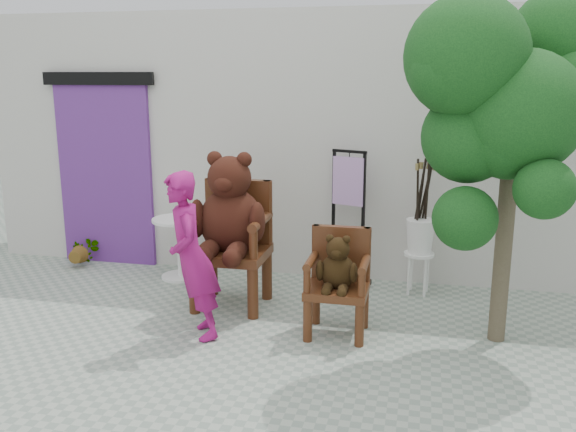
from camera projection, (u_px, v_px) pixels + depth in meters
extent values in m
plane|color=#959F8E|center=(306.00, 387.00, 4.58)|extent=(60.00, 60.00, 0.00)
cube|color=beige|center=(357.00, 144.00, 7.19)|extent=(9.00, 1.00, 3.00)
cube|color=#602B81|center=(106.00, 175.00, 7.43)|extent=(1.20, 0.08, 2.20)
cube|color=black|center=(97.00, 79.00, 7.13)|extent=(1.40, 0.06, 0.15)
cylinder|color=#3C1D0D|center=(194.00, 289.00, 5.97)|extent=(0.11, 0.11, 0.50)
cylinder|color=#3C1D0D|center=(213.00, 272.00, 6.48)|extent=(0.11, 0.11, 0.50)
cylinder|color=#3C1D0D|center=(253.00, 293.00, 5.84)|extent=(0.11, 0.11, 0.50)
cylinder|color=#3C1D0D|center=(267.00, 276.00, 6.35)|extent=(0.11, 0.11, 0.50)
cube|color=#3C1D0D|center=(231.00, 254.00, 6.09)|extent=(0.72, 0.66, 0.10)
cube|color=#3C1D0D|center=(239.00, 211.00, 6.27)|extent=(0.68, 0.10, 0.66)
cylinder|color=#3C1D0D|center=(210.00, 209.00, 6.34)|extent=(0.10, 0.10, 0.66)
cylinder|color=#3C1D0D|center=(191.00, 240.00, 5.86)|extent=(0.08, 0.08, 0.30)
cylinder|color=#3C1D0D|center=(201.00, 218.00, 6.08)|extent=(0.10, 0.62, 0.10)
cylinder|color=#3C1D0D|center=(268.00, 212.00, 6.21)|extent=(0.10, 0.10, 0.66)
cylinder|color=#3C1D0D|center=(253.00, 244.00, 5.72)|extent=(0.08, 0.08, 0.30)
cylinder|color=#3C1D0D|center=(261.00, 222.00, 5.95)|extent=(0.10, 0.62, 0.10)
ellipsoid|color=black|center=(231.00, 222.00, 6.05)|extent=(0.64, 0.55, 0.68)
sphere|color=black|center=(229.00, 178.00, 5.92)|extent=(0.43, 0.43, 0.43)
ellipsoid|color=black|center=(224.00, 184.00, 5.76)|extent=(0.19, 0.15, 0.15)
sphere|color=black|center=(215.00, 159.00, 5.92)|extent=(0.15, 0.15, 0.15)
sphere|color=black|center=(244.00, 160.00, 5.85)|extent=(0.15, 0.15, 0.15)
ellipsoid|color=black|center=(197.00, 219.00, 5.97)|extent=(0.15, 0.21, 0.39)
ellipsoid|color=black|center=(209.00, 250.00, 5.85)|extent=(0.19, 0.38, 0.19)
sphere|color=black|center=(203.00, 257.00, 5.72)|extent=(0.18, 0.18, 0.18)
ellipsoid|color=black|center=(257.00, 222.00, 5.84)|extent=(0.15, 0.21, 0.39)
ellipsoid|color=black|center=(236.00, 252.00, 5.79)|extent=(0.19, 0.38, 0.19)
sphere|color=black|center=(232.00, 259.00, 5.66)|extent=(0.18, 0.18, 0.18)
cylinder|color=#3C1D0D|center=(308.00, 321.00, 5.34)|extent=(0.08, 0.08, 0.38)
cylinder|color=#3C1D0D|center=(316.00, 304.00, 5.73)|extent=(0.08, 0.08, 0.38)
cylinder|color=#3C1D0D|center=(359.00, 325.00, 5.24)|extent=(0.08, 0.08, 0.38)
cylinder|color=#3C1D0D|center=(364.00, 308.00, 5.63)|extent=(0.08, 0.08, 0.38)
cube|color=#3C1D0D|center=(337.00, 290.00, 5.44)|extent=(0.55, 0.50, 0.07)
cube|color=#3C1D0D|center=(341.00, 253.00, 5.57)|extent=(0.52, 0.07, 0.50)
cylinder|color=#3C1D0D|center=(316.00, 251.00, 5.62)|extent=(0.07, 0.07, 0.50)
cylinder|color=#3C1D0D|center=(307.00, 280.00, 5.26)|extent=(0.06, 0.06, 0.23)
cylinder|color=#3C1D0D|center=(311.00, 260.00, 5.43)|extent=(0.07, 0.48, 0.07)
cylinder|color=#3C1D0D|center=(367.00, 254.00, 5.52)|extent=(0.07, 0.07, 0.50)
cylinder|color=#3C1D0D|center=(362.00, 284.00, 5.16)|extent=(0.06, 0.06, 0.23)
cylinder|color=#3C1D0D|center=(365.00, 264.00, 5.32)|extent=(0.07, 0.48, 0.07)
ellipsoid|color=black|center=(338.00, 272.00, 5.40)|extent=(0.31, 0.27, 0.33)
sphere|color=black|center=(338.00, 249.00, 5.34)|extent=(0.21, 0.21, 0.21)
ellipsoid|color=black|center=(336.00, 253.00, 5.26)|extent=(0.09, 0.08, 0.08)
sphere|color=black|center=(330.00, 239.00, 5.34)|extent=(0.07, 0.07, 0.07)
sphere|color=black|center=(346.00, 240.00, 5.31)|extent=(0.07, 0.07, 0.07)
ellipsoid|color=black|center=(320.00, 271.00, 5.36)|extent=(0.07, 0.10, 0.19)
ellipsoid|color=black|center=(327.00, 288.00, 5.31)|extent=(0.09, 0.18, 0.09)
sphere|color=black|center=(326.00, 292.00, 5.24)|extent=(0.09, 0.09, 0.09)
ellipsoid|color=black|center=(353.00, 273.00, 5.30)|extent=(0.07, 0.10, 0.19)
ellipsoid|color=black|center=(343.00, 289.00, 5.28)|extent=(0.09, 0.18, 0.09)
sphere|color=black|center=(342.00, 293.00, 5.21)|extent=(0.09, 0.09, 0.09)
imported|color=#9B1366|center=(192.00, 257.00, 5.31)|extent=(0.57, 0.65, 1.50)
cylinder|color=white|center=(179.00, 220.00, 6.91)|extent=(0.60, 0.60, 0.03)
cylinder|color=white|center=(180.00, 248.00, 6.99)|extent=(0.06, 0.06, 0.68)
cylinder|color=white|center=(181.00, 276.00, 7.06)|extent=(0.44, 0.44, 0.03)
cube|color=black|center=(333.00, 218.00, 6.73)|extent=(0.04, 0.04, 1.50)
cube|color=black|center=(363.00, 222.00, 6.54)|extent=(0.04, 0.04, 1.50)
cube|color=black|center=(350.00, 151.00, 6.46)|extent=(0.39, 0.16, 0.03)
cube|color=black|center=(347.00, 283.00, 6.80)|extent=(0.54, 0.48, 0.06)
cube|color=#B88AC8|center=(348.00, 181.00, 6.53)|extent=(0.35, 0.16, 0.52)
cylinder|color=black|center=(349.00, 154.00, 6.47)|extent=(0.01, 0.01, 0.08)
cylinder|color=white|center=(419.00, 254.00, 6.46)|extent=(0.32, 0.32, 0.03)
cylinder|color=white|center=(426.00, 272.00, 6.57)|extent=(0.03, 0.03, 0.44)
cylinder|color=white|center=(410.00, 271.00, 6.61)|extent=(0.03, 0.03, 0.44)
cylinder|color=white|center=(410.00, 276.00, 6.44)|extent=(0.03, 0.03, 0.44)
cylinder|color=white|center=(426.00, 277.00, 6.41)|extent=(0.03, 0.03, 0.44)
cylinder|color=black|center=(419.00, 196.00, 6.36)|extent=(0.13, 0.09, 0.80)
cylinder|color=olive|center=(419.00, 165.00, 6.33)|extent=(0.04, 0.04, 0.08)
cylinder|color=black|center=(427.00, 197.00, 6.31)|extent=(0.04, 0.19, 0.79)
cylinder|color=olive|center=(435.00, 167.00, 6.23)|extent=(0.04, 0.05, 0.08)
cylinder|color=black|center=(424.00, 196.00, 6.35)|extent=(0.15, 0.09, 0.79)
cylinder|color=olive|center=(428.00, 166.00, 6.32)|extent=(0.05, 0.04, 0.08)
cylinder|color=black|center=(418.00, 197.00, 6.31)|extent=(0.05, 0.08, 0.80)
cylinder|color=olive|center=(417.00, 167.00, 6.23)|extent=(0.04, 0.04, 0.07)
cylinder|color=black|center=(421.00, 196.00, 6.37)|extent=(0.09, 0.04, 0.80)
cylinder|color=olive|center=(422.00, 166.00, 6.32)|extent=(0.04, 0.04, 0.07)
cylinder|color=black|center=(426.00, 197.00, 6.33)|extent=(0.11, 0.17, 0.79)
cylinder|color=olive|center=(434.00, 166.00, 6.28)|extent=(0.04, 0.05, 0.08)
cylinder|color=#423827|center=(507.00, 198.00, 5.13)|extent=(0.15, 0.15, 2.57)
sphere|color=black|center=(520.00, 113.00, 4.76)|extent=(0.99, 0.99, 0.99)
sphere|color=black|center=(451.00, 68.00, 4.65)|extent=(0.67, 0.67, 0.67)
sphere|color=black|center=(466.00, 56.00, 4.70)|extent=(0.96, 0.96, 0.96)
sphere|color=black|center=(510.00, 129.00, 4.79)|extent=(0.80, 0.80, 0.80)
sphere|color=black|center=(468.00, 137.00, 4.91)|extent=(0.75, 0.75, 0.75)
sphere|color=black|center=(565.00, 43.00, 5.13)|extent=(0.96, 0.96, 0.96)
sphere|color=black|center=(465.00, 218.00, 4.80)|extent=(0.51, 0.51, 0.51)
sphere|color=black|center=(545.00, 189.00, 4.53)|extent=(0.46, 0.46, 0.46)
imported|color=black|center=(82.00, 251.00, 7.47)|extent=(0.36, 0.32, 0.37)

